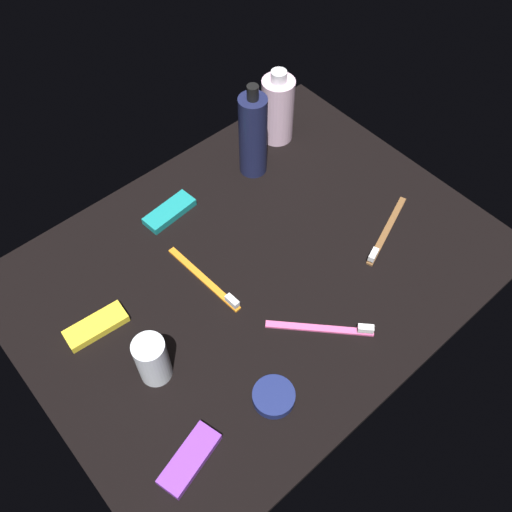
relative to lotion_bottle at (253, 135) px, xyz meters
The scene contains 11 objects.
ground_plane 26.14cm from the lotion_bottle, 50.21° to the left, with size 84.00×64.00×1.20cm, color black.
lotion_bottle is the anchor object (origin of this frame).
bodywash_bottle 11.13cm from the lotion_bottle, 158.32° to the right, with size 6.77×6.77×16.33cm.
deodorant_stick 47.59cm from the lotion_bottle, 30.14° to the left, with size 5.06×5.06×9.39cm, color silver.
toothbrush_brown 31.34cm from the lotion_bottle, 103.89° to the left, with size 17.29×7.41×2.10cm.
toothbrush_orange 30.32cm from the lotion_bottle, 33.03° to the left, with size 2.25×18.04×2.10cm.
toothbrush_pink 40.12cm from the lotion_bottle, 67.05° to the left, with size 13.25×13.89×2.10cm.
snack_bar_yellow 45.97cm from the lotion_bottle, 13.76° to the left, with size 10.40×4.00×1.50cm, color yellow.
snack_bar_purple 59.81cm from the lotion_bottle, 40.15° to the left, with size 10.40×4.00×1.50cm, color purple.
snack_bar_teal 21.80cm from the lotion_bottle, ahead, with size 10.40×4.00×1.50cm, color teal.
cream_tin_left 50.01cm from the lotion_bottle, 52.65° to the left, with size 6.64×6.64×1.65cm, color navy.
Camera 1 is at (37.59, 42.98, 82.82)cm, focal length 39.17 mm.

